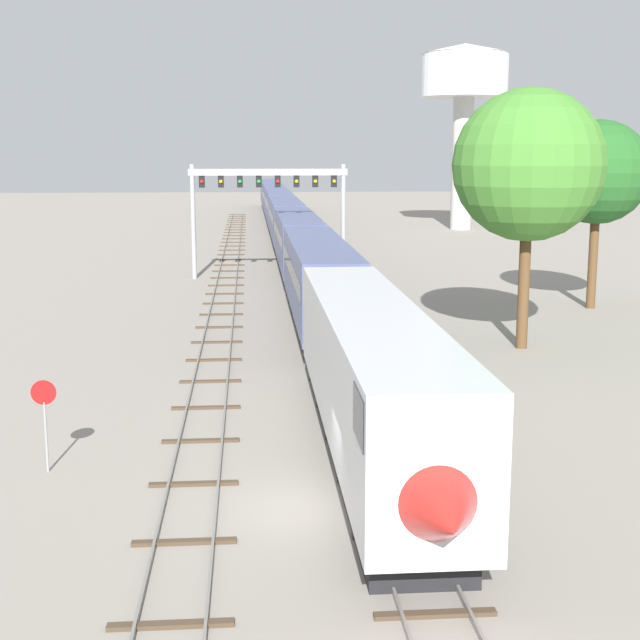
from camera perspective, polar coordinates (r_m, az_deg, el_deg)
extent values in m
plane|color=gray|center=(25.13, -0.11, -11.85)|extent=(400.00, 400.00, 0.00)
cube|color=slate|center=(83.76, -2.41, 4.05)|extent=(0.07, 200.00, 0.16)
cube|color=slate|center=(83.82, -1.42, 4.06)|extent=(0.07, 200.00, 0.16)
cube|color=#473828|center=(19.99, 7.31, -18.00)|extent=(2.60, 0.24, 0.10)
cube|color=#473828|center=(23.52, 5.27, -13.39)|extent=(2.60, 0.24, 0.10)
cube|color=#473828|center=(27.17, 3.83, -9.99)|extent=(2.60, 0.24, 0.10)
cube|color=#473828|center=(30.91, 2.75, -7.40)|extent=(2.60, 0.24, 0.10)
cube|color=#473828|center=(34.71, 1.92, -5.37)|extent=(2.60, 0.24, 0.10)
cube|color=#473828|center=(38.55, 1.25, -3.75)|extent=(2.60, 0.24, 0.10)
cube|color=#473828|center=(42.42, 0.71, -2.42)|extent=(2.60, 0.24, 0.10)
cube|color=#473828|center=(46.31, 0.26, -1.31)|extent=(2.60, 0.24, 0.10)
cube|color=#473828|center=(50.22, -0.12, -0.37)|extent=(2.60, 0.24, 0.10)
cube|color=#473828|center=(54.14, -0.45, 0.43)|extent=(2.60, 0.24, 0.10)
cube|color=#473828|center=(58.07, -0.73, 1.12)|extent=(2.60, 0.24, 0.10)
cube|color=#473828|center=(62.01, -0.98, 1.73)|extent=(2.60, 0.24, 0.10)
cube|color=#473828|center=(65.96, -1.19, 2.26)|extent=(2.60, 0.24, 0.10)
cube|color=#473828|center=(69.92, -1.39, 2.73)|extent=(2.60, 0.24, 0.10)
cube|color=#473828|center=(73.88, -1.56, 3.15)|extent=(2.60, 0.24, 0.10)
cube|color=#473828|center=(77.84, -1.71, 3.53)|extent=(2.60, 0.24, 0.10)
cube|color=#473828|center=(81.81, -1.85, 3.88)|extent=(2.60, 0.24, 0.10)
cube|color=#473828|center=(85.78, -1.98, 4.19)|extent=(2.60, 0.24, 0.10)
cube|color=#473828|center=(89.75, -2.09, 4.47)|extent=(2.60, 0.24, 0.10)
cube|color=#473828|center=(93.72, -2.20, 4.73)|extent=(2.60, 0.24, 0.10)
cube|color=#473828|center=(97.70, -2.30, 4.96)|extent=(2.60, 0.24, 0.10)
cube|color=#473828|center=(101.68, -2.39, 5.18)|extent=(2.60, 0.24, 0.10)
cube|color=#473828|center=(105.66, -2.47, 5.39)|extent=(2.60, 0.24, 0.10)
cube|color=#473828|center=(109.64, -2.55, 5.57)|extent=(2.60, 0.24, 0.10)
cube|color=#473828|center=(113.62, -2.62, 5.75)|extent=(2.60, 0.24, 0.10)
cube|color=#473828|center=(117.61, -2.69, 5.91)|extent=(2.60, 0.24, 0.10)
cube|color=#473828|center=(121.59, -2.75, 6.06)|extent=(2.60, 0.24, 0.10)
cube|color=#473828|center=(125.58, -2.81, 6.21)|extent=(2.60, 0.24, 0.10)
cube|color=#473828|center=(129.57, -2.86, 6.34)|extent=(2.60, 0.24, 0.10)
cube|color=#473828|center=(133.55, -2.91, 6.47)|extent=(2.60, 0.24, 0.10)
cube|color=#473828|center=(137.54, -2.96, 6.58)|extent=(2.60, 0.24, 0.10)
cube|color=#473828|center=(141.53, -3.01, 6.70)|extent=(2.60, 0.24, 0.10)
cube|color=#473828|center=(145.52, -3.05, 6.80)|extent=(2.60, 0.24, 0.10)
cube|color=#473828|center=(149.51, -3.09, 6.90)|extent=(2.60, 0.24, 0.10)
cube|color=#473828|center=(153.50, -3.13, 7.00)|extent=(2.60, 0.24, 0.10)
cube|color=#473828|center=(157.49, -3.17, 7.09)|extent=(2.60, 0.24, 0.10)
cube|color=#473828|center=(161.49, -3.20, 7.17)|extent=(2.60, 0.24, 0.10)
cube|color=#473828|center=(165.48, -3.24, 7.25)|extent=(2.60, 0.24, 0.10)
cube|color=#473828|center=(169.47, -3.27, 7.33)|extent=(2.60, 0.24, 0.10)
cube|color=#473828|center=(173.46, -3.30, 7.41)|extent=(2.60, 0.24, 0.10)
cube|color=#473828|center=(177.46, -3.33, 7.48)|extent=(2.60, 0.24, 0.10)
cube|color=#473828|center=(181.45, -3.36, 7.54)|extent=(2.60, 0.24, 0.10)
cube|color=slate|center=(63.92, -6.67, 1.95)|extent=(0.07, 160.00, 0.16)
cube|color=slate|center=(63.88, -5.37, 1.97)|extent=(0.07, 160.00, 0.16)
cube|color=#473828|center=(19.71, -9.44, -18.52)|extent=(2.60, 0.24, 0.10)
cube|color=#473828|center=(23.27, -8.60, -13.74)|extent=(2.60, 0.24, 0.10)
cube|color=#473828|center=(26.96, -8.01, -10.24)|extent=(2.60, 0.24, 0.10)
cube|color=#473828|center=(30.73, -7.57, -7.60)|extent=(2.60, 0.24, 0.10)
cube|color=#473828|center=(34.55, -7.23, -5.53)|extent=(2.60, 0.24, 0.10)
cube|color=#473828|center=(38.40, -6.96, -3.88)|extent=(2.60, 0.24, 0.10)
cube|color=#473828|center=(42.28, -6.74, -2.53)|extent=(2.60, 0.24, 0.10)
cube|color=#473828|center=(46.19, -6.56, -1.41)|extent=(2.60, 0.24, 0.10)
cube|color=#473828|center=(50.11, -6.41, -0.46)|extent=(2.60, 0.24, 0.10)
cube|color=#473828|center=(54.04, -6.28, 0.35)|extent=(2.60, 0.24, 0.10)
cube|color=#473828|center=(57.97, -6.16, 1.05)|extent=(2.60, 0.24, 0.10)
cube|color=#473828|center=(61.92, -6.06, 1.66)|extent=(2.60, 0.24, 0.10)
cube|color=#473828|center=(65.88, -5.98, 2.19)|extent=(2.60, 0.24, 0.10)
cube|color=#473828|center=(69.83, -5.90, 2.67)|extent=(2.60, 0.24, 0.10)
cube|color=#473828|center=(73.80, -5.83, 3.10)|extent=(2.60, 0.24, 0.10)
cube|color=#473828|center=(77.77, -5.77, 3.48)|extent=(2.60, 0.24, 0.10)
cube|color=#473828|center=(81.74, -5.71, 3.82)|extent=(2.60, 0.24, 0.10)
cube|color=#473828|center=(85.71, -5.66, 4.14)|extent=(2.60, 0.24, 0.10)
cube|color=#473828|center=(89.68, -5.62, 4.42)|extent=(2.60, 0.24, 0.10)
cube|color=#473828|center=(93.66, -5.57, 4.68)|extent=(2.60, 0.24, 0.10)
cube|color=#473828|center=(97.64, -5.54, 4.92)|extent=(2.60, 0.24, 0.10)
cube|color=#473828|center=(101.62, -5.50, 5.14)|extent=(2.60, 0.24, 0.10)
cube|color=#473828|center=(105.61, -5.47, 5.35)|extent=(2.60, 0.24, 0.10)
cube|color=#473828|center=(109.59, -5.43, 5.54)|extent=(2.60, 0.24, 0.10)
cube|color=#473828|center=(113.57, -5.41, 5.71)|extent=(2.60, 0.24, 0.10)
cube|color=#473828|center=(117.56, -5.38, 5.88)|extent=(2.60, 0.24, 0.10)
cube|color=#473828|center=(121.55, -5.35, 6.03)|extent=(2.60, 0.24, 0.10)
cube|color=#473828|center=(125.53, -5.33, 6.17)|extent=(2.60, 0.24, 0.10)
cube|color=#473828|center=(129.52, -5.31, 6.31)|extent=(2.60, 0.24, 0.10)
cube|color=#473828|center=(133.51, -5.29, 6.43)|extent=(2.60, 0.24, 0.10)
cube|color=#473828|center=(137.50, -5.27, 6.55)|extent=(2.60, 0.24, 0.10)
cube|color=#473828|center=(141.49, -5.25, 6.67)|extent=(2.60, 0.24, 0.10)
cube|color=silver|center=(28.50, 3.23, -3.00)|extent=(3.00, 20.58, 3.80)
cone|color=#B2231E|center=(18.77, 7.61, -11.70)|extent=(2.88, 2.60, 2.88)
cube|color=black|center=(19.55, 6.86, -5.98)|extent=(3.04, 1.80, 1.10)
cube|color=black|center=(29.16, 3.19, -7.59)|extent=(2.52, 18.52, 1.00)
cube|color=#4C5684|center=(49.63, -0.11, 2.83)|extent=(3.00, 20.58, 3.80)
cube|color=black|center=(49.57, -0.11, 3.29)|extent=(3.04, 18.93, 0.90)
cube|color=black|center=(50.01, -0.11, 0.11)|extent=(2.52, 18.52, 1.00)
cube|color=#4C5684|center=(71.02, -1.46, 5.17)|extent=(3.00, 20.58, 3.80)
cube|color=black|center=(70.99, -1.46, 5.49)|extent=(3.04, 18.93, 0.90)
cube|color=black|center=(71.29, -1.45, 3.25)|extent=(2.52, 18.52, 1.00)
cube|color=#4C5684|center=(92.50, -2.19, 6.42)|extent=(3.00, 20.58, 3.80)
cube|color=black|center=(92.48, -2.19, 6.67)|extent=(3.04, 18.93, 0.90)
cube|color=black|center=(92.71, -2.18, 4.94)|extent=(2.52, 18.52, 1.00)
cube|color=#4C5684|center=(114.02, -2.64, 7.20)|extent=(3.00, 20.58, 3.80)
cube|color=black|center=(114.00, -2.64, 7.40)|extent=(3.04, 18.93, 0.90)
cube|color=black|center=(114.19, -2.63, 6.00)|extent=(2.52, 18.52, 1.00)
cube|color=#4C5684|center=(135.56, -2.95, 7.73)|extent=(3.00, 20.58, 3.80)
cube|color=black|center=(135.54, -2.95, 7.90)|extent=(3.04, 18.93, 0.90)
cube|color=black|center=(135.70, -2.94, 6.72)|extent=(2.52, 18.52, 1.00)
cube|color=#4C5684|center=(157.11, -3.18, 8.12)|extent=(3.00, 20.58, 3.80)
cube|color=black|center=(157.09, -3.18, 8.26)|extent=(3.04, 18.93, 0.90)
cube|color=black|center=(157.23, -3.17, 7.25)|extent=(2.52, 18.52, 1.00)
cylinder|color=#999BA0|center=(69.62, -8.03, 6.16)|extent=(0.36, 0.36, 8.71)
cylinder|color=#999BA0|center=(69.87, 1.48, 6.28)|extent=(0.36, 0.36, 8.71)
cube|color=#999BA0|center=(69.32, -3.30, 9.34)|extent=(12.10, 0.36, 0.50)
cube|color=black|center=(69.46, -7.50, 8.69)|extent=(0.44, 0.32, 0.90)
sphere|color=red|center=(69.27, -7.51, 8.69)|extent=(0.28, 0.28, 0.28)
cube|color=black|center=(69.41, -6.30, 8.72)|extent=(0.44, 0.32, 0.90)
sphere|color=yellow|center=(69.22, -6.30, 8.71)|extent=(0.28, 0.28, 0.28)
cube|color=black|center=(69.38, -5.10, 8.74)|extent=(0.44, 0.32, 0.90)
sphere|color=green|center=(69.19, -5.10, 8.73)|extent=(0.28, 0.28, 0.28)
cube|color=black|center=(69.38, -3.90, 8.75)|extent=(0.44, 0.32, 0.90)
sphere|color=green|center=(69.19, -3.90, 8.75)|extent=(0.28, 0.28, 0.28)
cube|color=black|center=(69.41, -2.70, 8.77)|extent=(0.44, 0.32, 0.90)
sphere|color=red|center=(69.22, -2.69, 8.76)|extent=(0.28, 0.28, 0.28)
cube|color=black|center=(69.47, -1.50, 8.78)|extent=(0.44, 0.32, 0.90)
sphere|color=yellow|center=(69.28, -1.49, 8.77)|extent=(0.28, 0.28, 0.28)
cube|color=black|center=(69.56, -0.30, 8.78)|extent=(0.44, 0.32, 0.90)
sphere|color=yellow|center=(69.38, -0.29, 8.78)|extent=(0.28, 0.28, 0.28)
cube|color=black|center=(69.69, 0.89, 8.78)|extent=(0.44, 0.32, 0.90)
sphere|color=yellow|center=(69.50, 0.90, 8.78)|extent=(0.28, 0.28, 0.28)
cylinder|color=beige|center=(115.46, 9.00, 9.74)|extent=(2.60, 2.60, 16.31)
cylinder|color=white|center=(115.83, 9.15, 15.06)|extent=(10.62, 10.62, 5.18)
cone|color=white|center=(116.13, 9.20, 16.63)|extent=(10.83, 10.83, 1.20)
cylinder|color=gray|center=(28.68, -16.96, -7.11)|extent=(0.08, 0.08, 2.20)
cylinder|color=red|center=(28.28, -17.12, -4.41)|extent=(0.76, 0.03, 0.76)
cylinder|color=brown|center=(58.36, 16.91, 3.73)|extent=(0.56, 0.56, 6.19)
sphere|color=#235B23|center=(58.01, 17.19, 8.94)|extent=(6.32, 6.32, 6.32)
cylinder|color=brown|center=(45.36, 12.79, 2.23)|extent=(0.56, 0.56, 6.42)
sphere|color=#427F2D|center=(44.91, 13.09, 9.54)|extent=(7.34, 7.34, 7.34)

